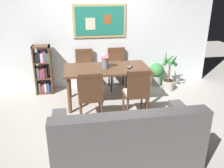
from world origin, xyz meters
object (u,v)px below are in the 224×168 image
object	(u,v)px
dining_chair_near_left	(91,94)
dining_table	(107,72)
potted_palm	(169,76)
tv_remote	(130,67)
dining_chair_near_right	(137,90)
leather_couch	(125,142)
dining_chair_far_left	(85,67)
flower_vase	(105,59)
potted_ivy	(157,73)
bookshelf	(43,71)
dining_chair_far_right	(117,65)

from	to	relation	value
dining_chair_near_left	dining_table	bearing A→B (deg)	63.95
potted_palm	tv_remote	size ratio (longest dim) A/B	5.93
dining_chair_near_right	leather_couch	bearing A→B (deg)	-111.86
tv_remote	dining_chair_near_left	bearing A→B (deg)	-140.08
dining_table	dining_chair_near_right	world-z (taller)	dining_chair_near_right
dining_chair_far_left	tv_remote	world-z (taller)	dining_chair_far_left
leather_couch	flower_vase	world-z (taller)	flower_vase
dining_chair_far_left	dining_chair_near_right	distance (m)	1.69
dining_table	tv_remote	world-z (taller)	tv_remote
leather_couch	potted_ivy	size ratio (longest dim) A/B	3.30
dining_table	flower_vase	distance (m)	0.28
dining_chair_far_left	potted_ivy	world-z (taller)	dining_chair_far_left
dining_chair_near_left	bookshelf	xyz separation A→B (m)	(-0.89, 1.50, -0.04)
potted_ivy	flower_vase	bearing A→B (deg)	-149.36
dining_chair_near_right	tv_remote	distance (m)	0.69
dining_chair_near_left	tv_remote	bearing A→B (deg)	39.92
leather_couch	potted_ivy	world-z (taller)	leather_couch
dining_chair_far_left	potted_palm	xyz separation A→B (m)	(1.83, -0.34, -0.22)
potted_palm	flower_vase	size ratio (longest dim) A/B	2.86
dining_chair_far_left	leather_couch	size ratio (longest dim) A/B	0.51
bookshelf	potted_palm	size ratio (longest dim) A/B	1.17
dining_chair_near_left	dining_chair_far_left	bearing A→B (deg)	89.93
dining_table	dining_chair_near_right	xyz separation A→B (m)	(0.39, -0.76, -0.09)
dining_chair_near_right	dining_chair_near_left	world-z (taller)	same
dining_chair_far_right	dining_chair_near_right	bearing A→B (deg)	-88.16
dining_chair_far_left	bookshelf	distance (m)	0.89
dining_chair_far_left	dining_chair_near_right	bearing A→B (deg)	-62.78
potted_palm	flower_vase	xyz separation A→B (m)	(-1.48, -0.42, 0.58)
leather_couch	potted_palm	size ratio (longest dim) A/B	2.02
dining_chair_far_right	leather_couch	size ratio (longest dim) A/B	0.51
leather_couch	potted_palm	distance (m)	2.70
dining_chair_near_right	bookshelf	world-z (taller)	bookshelf
flower_vase	dining_chair_near_right	bearing A→B (deg)	-60.07
dining_chair_near_right	flower_vase	size ratio (longest dim) A/B	2.92
dining_chair_near_left	flower_vase	world-z (taller)	flower_vase
dining_chair_near_left	potted_palm	bearing A→B (deg)	32.64
dining_chair_far_left	flower_vase	world-z (taller)	flower_vase
bookshelf	tv_remote	bearing A→B (deg)	-25.64
dining_chair_near_left	leather_couch	world-z (taller)	dining_chair_near_left
dining_table	dining_chair_far_left	size ratio (longest dim) A/B	1.78
potted_ivy	flower_vase	distance (m)	1.66
dining_chair_near_left	flower_vase	size ratio (longest dim) A/B	2.92
dining_table	dining_chair_far_right	size ratio (longest dim) A/B	1.78
dining_chair_near_right	potted_ivy	size ratio (longest dim) A/B	1.67
tv_remote	dining_chair_far_right	bearing A→B (deg)	95.89
potted_ivy	dining_table	bearing A→B (deg)	-149.69
dining_table	dining_chair_near_left	bearing A→B (deg)	-116.05
dining_chair_far_right	leather_couch	xyz separation A→B (m)	(-0.39, -2.60, -0.23)
dining_chair_near_right	tv_remote	xyz separation A→B (m)	(0.04, 0.67, 0.19)
dining_chair_far_left	dining_chair_near_left	xyz separation A→B (m)	(-0.00, -1.52, 0.00)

